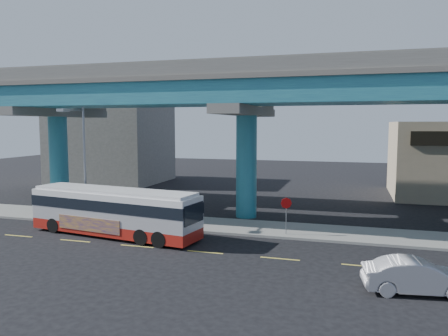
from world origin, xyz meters
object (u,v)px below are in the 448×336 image
(transit_bus, at_px, (114,210))
(stop_sign, at_px, (286,208))
(street_lamp, at_px, (79,148))
(sedan, at_px, (417,276))
(parked_car, at_px, (74,206))

(transit_bus, height_order, stop_sign, transit_bus)
(stop_sign, bearing_deg, street_lamp, -176.99)
(sedan, bearing_deg, parked_car, 60.48)
(sedan, height_order, parked_car, parked_car)
(street_lamp, bearing_deg, transit_bus, -28.31)
(street_lamp, xyz_separation_m, stop_sign, (13.76, 0.74, -3.46))
(sedan, distance_m, parked_car, 23.84)
(transit_bus, height_order, street_lamp, street_lamp)
(transit_bus, relative_size, stop_sign, 5.10)
(street_lamp, relative_size, stop_sign, 3.47)
(transit_bus, distance_m, sedan, 17.12)
(parked_car, distance_m, street_lamp, 5.27)
(parked_car, bearing_deg, sedan, -91.78)
(sedan, relative_size, stop_sign, 1.96)
(sedan, bearing_deg, transit_bus, 66.12)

